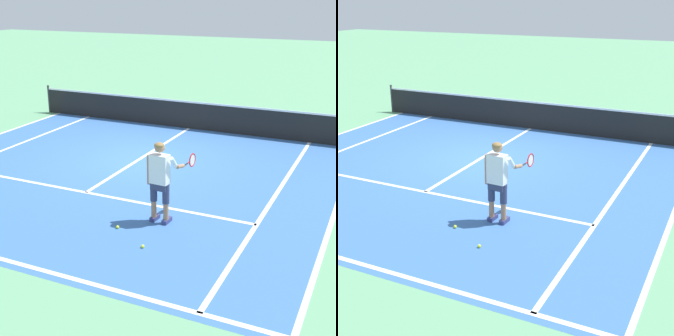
% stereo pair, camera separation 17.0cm
% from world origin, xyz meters
% --- Properties ---
extents(ground_plane, '(80.00, 80.00, 0.00)m').
position_xyz_m(ground_plane, '(0.00, 0.00, 0.00)').
color(ground_plane, '#609E70').
extents(court_inner_surface, '(10.98, 10.02, 0.00)m').
position_xyz_m(court_inner_surface, '(0.00, -1.14, 0.00)').
color(court_inner_surface, '#3866A8').
rests_on(court_inner_surface, ground).
extents(line_service, '(8.23, 0.10, 0.01)m').
position_xyz_m(line_service, '(0.00, -2.73, 0.00)').
color(line_service, white).
rests_on(line_service, ground).
extents(line_centre_service, '(0.10, 6.40, 0.01)m').
position_xyz_m(line_centre_service, '(0.00, 0.47, 0.00)').
color(line_centre_service, white).
rests_on(line_centre_service, ground).
extents(line_singles_right, '(0.10, 9.62, 0.01)m').
position_xyz_m(line_singles_right, '(4.12, -1.14, 0.00)').
color(line_singles_right, white).
rests_on(line_singles_right, ground).
extents(tennis_net, '(11.96, 0.08, 1.07)m').
position_xyz_m(tennis_net, '(0.00, 3.67, 0.50)').
color(tennis_net, '#333338').
rests_on(tennis_net, ground).
extents(tennis_player, '(0.67, 1.11, 1.71)m').
position_xyz_m(tennis_player, '(2.28, -3.39, 0.99)').
color(tennis_player, navy).
rests_on(tennis_player, ground).
extents(tennis_ball_near_feet, '(0.07, 0.07, 0.07)m').
position_xyz_m(tennis_ball_near_feet, '(1.63, -4.05, 0.03)').
color(tennis_ball_near_feet, '#CCE02D').
rests_on(tennis_ball_near_feet, ground).
extents(tennis_ball_by_baseline, '(0.07, 0.07, 0.07)m').
position_xyz_m(tennis_ball_by_baseline, '(2.45, -4.54, 0.03)').
color(tennis_ball_by_baseline, '#CCE02D').
rests_on(tennis_ball_by_baseline, ground).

